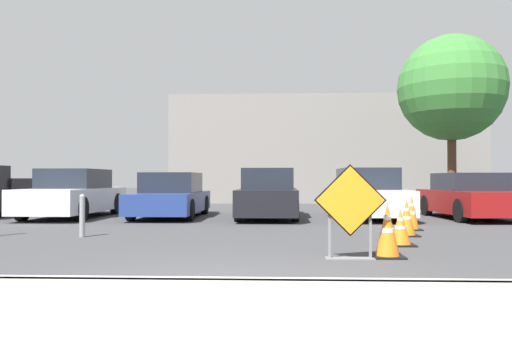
% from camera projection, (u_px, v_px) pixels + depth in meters
% --- Properties ---
extents(ground_plane, '(96.00, 96.00, 0.00)m').
position_uv_depth(ground_plane, '(257.00, 218.00, 15.30)').
color(ground_plane, '#3D3D3F').
extents(sidewalk_strip, '(24.81, 2.15, 0.14)m').
position_uv_depth(sidewalk_strip, '(208.00, 312.00, 4.23)').
color(sidewalk_strip, '#999993').
rests_on(sidewalk_strip, ground_plane).
extents(curb_lip, '(24.81, 0.20, 0.14)m').
position_uv_depth(curb_lip, '(221.00, 285.00, 5.31)').
color(curb_lip, '#999993').
rests_on(curb_lip, ground_plane).
extents(road_closed_sign, '(1.07, 0.20, 1.42)m').
position_uv_depth(road_closed_sign, '(350.00, 208.00, 7.41)').
color(road_closed_sign, black).
rests_on(road_closed_sign, ground_plane).
extents(traffic_cone_nearest, '(0.49, 0.49, 0.83)m').
position_uv_depth(traffic_cone_nearest, '(387.00, 231.00, 7.62)').
color(traffic_cone_nearest, black).
rests_on(traffic_cone_nearest, ground_plane).
extents(traffic_cone_second, '(0.49, 0.49, 0.65)m').
position_uv_depth(traffic_cone_second, '(400.00, 228.00, 8.96)').
color(traffic_cone_second, black).
rests_on(traffic_cone_second, ground_plane).
extents(traffic_cone_third, '(0.48, 0.48, 0.76)m').
position_uv_depth(traffic_cone_third, '(407.00, 218.00, 10.44)').
color(traffic_cone_third, black).
rests_on(traffic_cone_third, ground_plane).
extents(traffic_cone_fourth, '(0.43, 0.43, 0.81)m').
position_uv_depth(traffic_cone_fourth, '(412.00, 213.00, 11.66)').
color(traffic_cone_fourth, black).
rests_on(traffic_cone_fourth, ground_plane).
extents(parked_car_nearest, '(1.98, 4.69, 1.50)m').
position_uv_depth(parked_car_nearest, '(73.00, 195.00, 15.57)').
color(parked_car_nearest, silver).
rests_on(parked_car_nearest, ground_plane).
extents(parked_car_second, '(1.93, 4.48, 1.39)m').
position_uv_depth(parked_car_second, '(171.00, 197.00, 15.62)').
color(parked_car_second, navy).
rests_on(parked_car_second, ground_plane).
extents(parked_car_third, '(1.83, 4.71, 1.52)m').
position_uv_depth(parked_car_third, '(268.00, 195.00, 15.39)').
color(parked_car_third, black).
rests_on(parked_car_third, ground_plane).
extents(parked_car_fourth, '(1.93, 4.51, 1.52)m').
position_uv_depth(parked_car_fourth, '(367.00, 195.00, 15.23)').
color(parked_car_fourth, silver).
rests_on(parked_car_fourth, ground_plane).
extents(parked_car_fifth, '(2.08, 4.36, 1.38)m').
position_uv_depth(parked_car_fifth, '(470.00, 197.00, 14.99)').
color(parked_car_fifth, maroon).
rests_on(parked_car_fifth, ground_plane).
extents(bollard_nearest, '(0.12, 0.12, 0.89)m').
position_uv_depth(bollard_nearest, '(82.00, 214.00, 10.28)').
color(bollard_nearest, gray).
rests_on(bollard_nearest, ground_plane).
extents(building_facade_backdrop, '(15.42, 5.00, 5.33)m').
position_uv_depth(building_facade_backdrop, '(323.00, 151.00, 26.41)').
color(building_facade_backdrop, gray).
rests_on(building_facade_backdrop, ground_plane).
extents(street_tree_behind_lot, '(3.95, 3.95, 6.57)m').
position_uv_depth(street_tree_behind_lot, '(451.00, 88.00, 18.64)').
color(street_tree_behind_lot, '#513823').
rests_on(street_tree_behind_lot, ground_plane).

